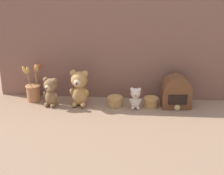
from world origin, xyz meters
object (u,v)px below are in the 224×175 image
object	(u,v)px
vintage_radio	(176,93)
decorative_tin_tall	(115,101)
teddy_bear_large	(79,87)
flower_vase	(33,89)
decorative_tin_short	(151,102)
teddy_bear_medium	(51,91)
teddy_bear_small	(135,98)

from	to	relation	value
vintage_radio	decorative_tin_tall	world-z (taller)	vintage_radio
teddy_bear_large	decorative_tin_tall	distance (m)	0.26
flower_vase	decorative_tin_short	xyz separation A→B (m)	(0.80, -0.04, -0.05)
teddy_bear_medium	vintage_radio	world-z (taller)	vintage_radio
teddy_bear_medium	flower_vase	size ratio (longest dim) A/B	0.72
flower_vase	decorative_tin_tall	xyz separation A→B (m)	(0.57, -0.05, -0.05)
decorative_tin_tall	decorative_tin_short	world-z (taller)	decorative_tin_tall
decorative_tin_short	teddy_bear_large	bearing A→B (deg)	-177.73
decorative_tin_tall	flower_vase	bearing A→B (deg)	174.94
teddy_bear_small	decorative_tin_tall	xyz separation A→B (m)	(-0.13, 0.03, -0.04)
teddy_bear_large	teddy_bear_medium	size ratio (longest dim) A/B	1.24
teddy_bear_small	decorative_tin_tall	bearing A→B (deg)	167.66
vintage_radio	decorative_tin_short	size ratio (longest dim) A/B	2.19
decorative_tin_tall	decorative_tin_short	distance (m)	0.24
teddy_bear_large	decorative_tin_short	size ratio (longest dim) A/B	2.51
teddy_bear_medium	decorative_tin_short	world-z (taller)	teddy_bear_medium
vintage_radio	flower_vase	bearing A→B (deg)	178.44
teddy_bear_medium	teddy_bear_small	xyz separation A→B (m)	(0.56, -0.00, -0.03)
teddy_bear_medium	decorative_tin_short	xyz separation A→B (m)	(0.66, 0.04, -0.07)
teddy_bear_large	vintage_radio	size ratio (longest dim) A/B	1.14
teddy_bear_small	flower_vase	size ratio (longest dim) A/B	0.53
teddy_bear_medium	teddy_bear_large	bearing A→B (deg)	6.57
teddy_bear_large	flower_vase	world-z (taller)	flower_vase
teddy_bear_small	vintage_radio	distance (m)	0.27
teddy_bear_small	decorative_tin_tall	distance (m)	0.14
teddy_bear_large	teddy_bear_small	size ratio (longest dim) A/B	1.70
teddy_bear_medium	decorative_tin_tall	xyz separation A→B (m)	(0.43, 0.03, -0.07)
teddy_bear_medium	flower_vase	distance (m)	0.16
teddy_bear_large	teddy_bear_medium	xyz separation A→B (m)	(-0.19, -0.02, -0.02)
teddy_bear_medium	flower_vase	bearing A→B (deg)	150.86
vintage_radio	teddy_bear_large	bearing A→B (deg)	-177.34
flower_vase	decorative_tin_tall	distance (m)	0.57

